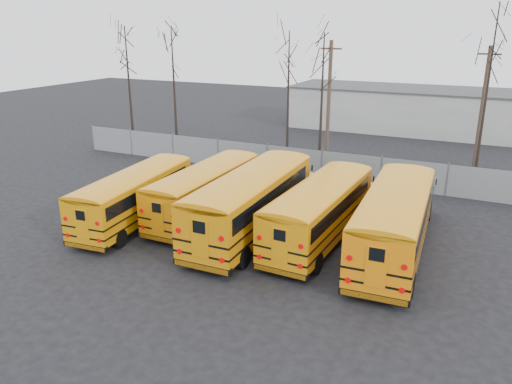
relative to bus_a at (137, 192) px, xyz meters
The scene contains 15 objects.
ground 6.65m from the bus_a, ahead, with size 120.00×120.00×0.00m, color black.
fence 13.13m from the bus_a, 60.69° to the left, with size 40.00×0.04×2.00m, color gray.
distant_building 32.54m from the bus_a, 75.01° to the left, with size 22.00×8.00×4.00m, color beige.
bus_a is the anchor object (origin of this frame).
bus_b 3.71m from the bus_a, 37.51° to the left, with size 2.35×10.20×2.85m.
bus_c 6.37m from the bus_a, 10.79° to the left, with size 2.83×11.74×3.27m.
bus_d 9.75m from the bus_a, 10.65° to the left, with size 2.90×10.73×2.98m.
bus_e 13.16m from the bus_a, ahead, with size 3.18×11.47×3.18m.
utility_pole_left 17.46m from the bus_a, 72.46° to the left, with size 1.60×0.28×8.95m.
utility_pole_right 24.80m from the bus_a, 50.60° to the left, with size 1.54×0.27×8.66m.
tree_0 19.20m from the bus_a, 129.31° to the left, with size 0.26×0.26×9.92m, color black.
tree_1 17.35m from the bus_a, 117.09° to the left, with size 0.26×0.26×9.63m, color black.
tree_2 17.68m from the bus_a, 84.88° to the left, with size 0.26×0.26×9.58m, color black.
tree_3 15.67m from the bus_a, 69.92° to the left, with size 0.26×0.26×9.50m, color black.
tree_4 22.93m from the bus_a, 45.39° to the left, with size 0.26×0.26×11.34m, color black.
Camera 1 is at (9.90, -19.20, 9.99)m, focal length 35.00 mm.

